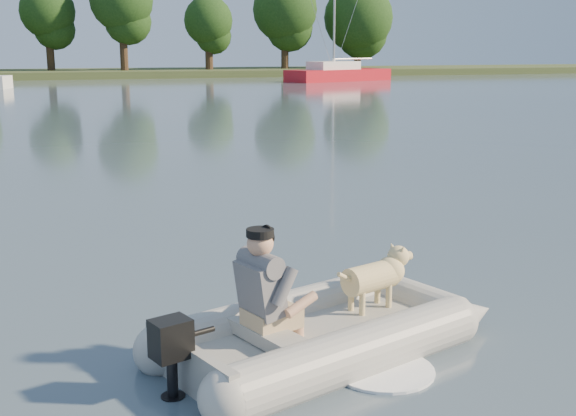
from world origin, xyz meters
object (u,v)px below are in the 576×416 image
object	(u,v)px
dinghy	(325,290)
sailboat	(338,74)
man	(262,284)
dog	(370,283)

from	to	relation	value
dinghy	sailboat	size ratio (longest dim) A/B	0.36
dinghy	man	distance (m)	0.66
sailboat	man	bearing A→B (deg)	-133.65
dinghy	dog	size ratio (longest dim) A/B	5.26
dog	sailboat	distance (m)	50.97
dog	sailboat	size ratio (longest dim) A/B	0.07
man	sailboat	world-z (taller)	sailboat
sailboat	dinghy	bearing A→B (deg)	-133.09
dinghy	dog	distance (m)	0.60
man	dog	world-z (taller)	man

